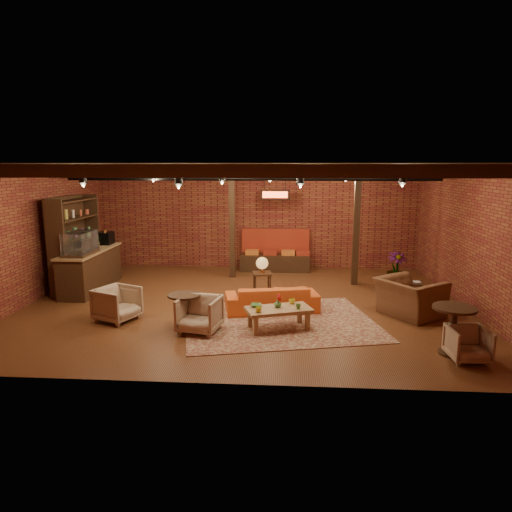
# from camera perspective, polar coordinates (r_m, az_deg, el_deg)

# --- Properties ---
(floor) EXTENTS (10.00, 10.00, 0.00)m
(floor) POSITION_cam_1_polar(r_m,az_deg,el_deg) (10.71, -1.40, -5.98)
(floor) COLOR #381E0E
(floor) RESTS_ON ground
(ceiling) EXTENTS (10.00, 8.00, 0.02)m
(ceiling) POSITION_cam_1_polar(r_m,az_deg,el_deg) (10.23, -1.48, 11.40)
(ceiling) COLOR black
(ceiling) RESTS_ON wall_back
(wall_back) EXTENTS (10.00, 0.02, 3.20)m
(wall_back) POSITION_cam_1_polar(r_m,az_deg,el_deg) (14.31, 0.06, 4.91)
(wall_back) COLOR maroon
(wall_back) RESTS_ON ground
(wall_front) EXTENTS (10.00, 0.02, 3.20)m
(wall_front) POSITION_cam_1_polar(r_m,az_deg,el_deg) (6.45, -4.76, -2.82)
(wall_front) COLOR maroon
(wall_front) RESTS_ON ground
(wall_left) EXTENTS (0.02, 8.00, 3.20)m
(wall_left) POSITION_cam_1_polar(r_m,az_deg,el_deg) (11.91, -26.18, 2.50)
(wall_left) COLOR maroon
(wall_left) RESTS_ON ground
(wall_right) EXTENTS (0.02, 8.00, 3.20)m
(wall_right) POSITION_cam_1_polar(r_m,az_deg,el_deg) (11.07, 25.31, 2.00)
(wall_right) COLOR maroon
(wall_right) RESTS_ON ground
(ceiling_beams) EXTENTS (9.80, 6.40, 0.22)m
(ceiling_beams) POSITION_cam_1_polar(r_m,az_deg,el_deg) (10.23, -1.48, 10.73)
(ceiling_beams) COLOR black
(ceiling_beams) RESTS_ON ceiling
(ceiling_pipe) EXTENTS (9.60, 0.12, 0.12)m
(ceiling_pipe) POSITION_cam_1_polar(r_m,az_deg,el_deg) (11.83, -0.73, 9.67)
(ceiling_pipe) COLOR black
(ceiling_pipe) RESTS_ON ceiling
(post_left) EXTENTS (0.16, 0.16, 3.20)m
(post_left) POSITION_cam_1_polar(r_m,az_deg,el_deg) (12.98, -3.01, 4.25)
(post_left) COLOR black
(post_left) RESTS_ON ground
(post_right) EXTENTS (0.16, 0.16, 3.20)m
(post_right) POSITION_cam_1_polar(r_m,az_deg,el_deg) (12.42, 12.44, 3.70)
(post_right) COLOR black
(post_right) RESTS_ON ground
(service_counter) EXTENTS (0.80, 2.50, 1.60)m
(service_counter) POSITION_cam_1_polar(r_m,az_deg,el_deg) (12.50, -20.02, -0.39)
(service_counter) COLOR black
(service_counter) RESTS_ON ground
(plant_counter) EXTENTS (0.35, 0.39, 0.30)m
(plant_counter) POSITION_cam_1_polar(r_m,az_deg,el_deg) (12.57, -19.37, 1.66)
(plant_counter) COLOR #337F33
(plant_counter) RESTS_ON service_counter
(shelving_hutch) EXTENTS (0.52, 2.00, 2.40)m
(shelving_hutch) POSITION_cam_1_polar(r_m,az_deg,el_deg) (12.69, -21.61, 1.50)
(shelving_hutch) COLOR black
(shelving_hutch) RESTS_ON ground
(banquette) EXTENTS (2.10, 0.70, 1.00)m
(banquette) POSITION_cam_1_polar(r_m,az_deg,el_deg) (14.00, 2.39, 0.21)
(banquette) COLOR maroon
(banquette) RESTS_ON ground
(service_sign) EXTENTS (0.86, 0.06, 0.30)m
(service_sign) POSITION_cam_1_polar(r_m,az_deg,el_deg) (13.32, 2.40, 7.68)
(service_sign) COLOR #FF4819
(service_sign) RESTS_ON ceiling
(ceiling_spotlights) EXTENTS (6.40, 4.40, 0.28)m
(ceiling_spotlights) POSITION_cam_1_polar(r_m,az_deg,el_deg) (10.24, -1.47, 9.50)
(ceiling_spotlights) COLOR black
(ceiling_spotlights) RESTS_ON ceiling
(rug) EXTENTS (4.39, 3.71, 0.01)m
(rug) POSITION_cam_1_polar(r_m,az_deg,el_deg) (9.49, 3.01, -8.24)
(rug) COLOR maroon
(rug) RESTS_ON floor
(sofa) EXTENTS (2.14, 1.18, 0.59)m
(sofa) POSITION_cam_1_polar(r_m,az_deg,el_deg) (10.09, 1.98, -5.32)
(sofa) COLOR #CC501C
(sofa) RESTS_ON floor
(coffee_table) EXTENTS (1.39, 1.00, 0.68)m
(coffee_table) POSITION_cam_1_polar(r_m,az_deg,el_deg) (9.00, 2.74, -6.80)
(coffee_table) COLOR olive
(coffee_table) RESTS_ON floor
(side_table_lamp) EXTENTS (0.52, 0.52, 0.95)m
(side_table_lamp) POSITION_cam_1_polar(r_m,az_deg,el_deg) (11.29, 0.77, -1.27)
(side_table_lamp) COLOR black
(side_table_lamp) RESTS_ON floor
(round_table_left) EXTENTS (0.66, 0.66, 0.68)m
(round_table_left) POSITION_cam_1_polar(r_m,az_deg,el_deg) (9.17, -8.93, -6.07)
(round_table_left) COLOR black
(round_table_left) RESTS_ON floor
(armchair_a) EXTENTS (0.95, 0.98, 0.78)m
(armchair_a) POSITION_cam_1_polar(r_m,az_deg,el_deg) (9.91, -16.96, -5.55)
(armchair_a) COLOR beige
(armchair_a) RESTS_ON floor
(armchair_b) EXTENTS (0.87, 0.83, 0.77)m
(armchair_b) POSITION_cam_1_polar(r_m,az_deg,el_deg) (8.92, -7.08, -7.04)
(armchair_b) COLOR beige
(armchair_b) RESTS_ON floor
(armchair_right) EXTENTS (1.36, 1.47, 1.07)m
(armchair_right) POSITION_cam_1_polar(r_m,az_deg,el_deg) (10.28, 18.72, -4.20)
(armchair_right) COLOR brown
(armchair_right) RESTS_ON floor
(side_table_book) EXTENTS (0.51, 0.51, 0.49)m
(side_table_book) POSITION_cam_1_polar(r_m,az_deg,el_deg) (11.38, 19.10, -3.30)
(side_table_book) COLOR black
(side_table_book) RESTS_ON floor
(round_table_right) EXTENTS (0.72, 0.72, 0.84)m
(round_table_right) POSITION_cam_1_polar(r_m,az_deg,el_deg) (8.46, 23.46, -7.66)
(round_table_right) COLOR black
(round_table_right) RESTS_ON floor
(armchair_far) EXTENTS (0.64, 0.61, 0.63)m
(armchair_far) POSITION_cam_1_polar(r_m,az_deg,el_deg) (8.38, 25.00, -9.76)
(armchair_far) COLOR beige
(armchair_far) RESTS_ON floor
(plant_tall) EXTENTS (1.77, 1.77, 2.72)m
(plant_tall) POSITION_cam_1_polar(r_m,az_deg,el_deg) (12.62, 17.36, 2.46)
(plant_tall) COLOR #4C7F4C
(plant_tall) RESTS_ON floor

